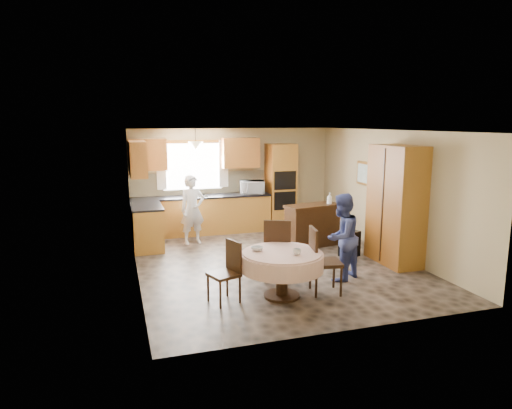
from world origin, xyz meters
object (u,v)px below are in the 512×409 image
object	(u,v)px
chair_left	(228,268)
chair_right	(321,257)
dining_table	(282,262)
person_dining	(341,237)
oven_tower	(281,186)
person_sink	(192,210)
sideboard	(312,227)
chair_back	(277,247)
cupboard	(396,205)

from	to	relation	value
chair_left	chair_right	distance (m)	1.47
dining_table	person_dining	bearing A→B (deg)	19.95
chair_left	oven_tower	bearing A→B (deg)	131.01
dining_table	chair_right	distance (m)	0.64
chair_right	person_sink	bearing A→B (deg)	32.29
oven_tower	chair_left	distance (m)	4.93
dining_table	person_sink	world-z (taller)	person_sink
sideboard	chair_back	size ratio (longest dim) A/B	1.11
chair_back	sideboard	bearing A→B (deg)	-105.86
chair_left	chair_right	size ratio (longest dim) A/B	0.88
person_dining	chair_left	bearing A→B (deg)	-21.14
oven_tower	chair_back	distance (m)	3.95
dining_table	chair_right	xyz separation A→B (m)	(0.63, -0.02, 0.02)
chair_back	person_dining	xyz separation A→B (m)	(1.06, -0.25, 0.15)
oven_tower	chair_right	world-z (taller)	oven_tower
chair_left	dining_table	bearing A→B (deg)	64.51
chair_back	oven_tower	bearing A→B (deg)	-88.46
cupboard	chair_right	distance (m)	2.33
cupboard	person_dining	distance (m)	1.57
person_sink	chair_right	bearing A→B (deg)	-79.73
chair_left	person_dining	distance (m)	2.11
sideboard	chair_left	size ratio (longest dim) A/B	1.30
oven_tower	chair_right	size ratio (longest dim) A/B	2.02
chair_back	chair_right	size ratio (longest dim) A/B	1.02
chair_right	cupboard	bearing A→B (deg)	-52.73
sideboard	chair_back	xyz separation A→B (m)	(-1.47, -1.86, 0.17)
person_dining	dining_table	bearing A→B (deg)	-11.16
oven_tower	sideboard	size ratio (longest dim) A/B	1.77
person_sink	person_dining	size ratio (longest dim) A/B	1.02
sideboard	chair_back	distance (m)	2.38
sideboard	person_dining	distance (m)	2.17
chair_right	sideboard	bearing A→B (deg)	-11.12
cupboard	person_dining	bearing A→B (deg)	-158.60
sideboard	cupboard	world-z (taller)	cupboard
chair_left	chair_back	distance (m)	1.18
oven_tower	chair_left	size ratio (longest dim) A/B	2.30
oven_tower	person_dining	distance (m)	3.94
chair_back	cupboard	bearing A→B (deg)	-150.31
sideboard	person_sink	xyz separation A→B (m)	(-2.43, 0.96, 0.33)
oven_tower	cupboard	xyz separation A→B (m)	(1.07, -3.35, 0.06)
oven_tower	cupboard	bearing A→B (deg)	-72.29
dining_table	person_dining	distance (m)	1.33
sideboard	person_dining	xyz separation A→B (m)	(-0.42, -2.10, 0.32)
cupboard	chair_back	size ratio (longest dim) A/B	2.08
person_sink	dining_table	bearing A→B (deg)	-89.06
chair_left	chair_right	bearing A→B (deg)	66.46
cupboard	chair_back	xyz separation A→B (m)	(-2.48, -0.31, -0.52)
chair_right	person_sink	world-z (taller)	person_sink
sideboard	person_sink	world-z (taller)	person_sink
chair_left	chair_back	xyz separation A→B (m)	(1.00, 0.61, 0.08)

